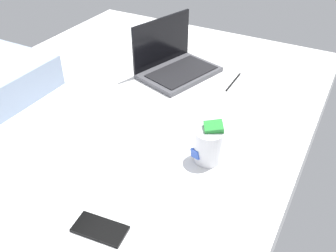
# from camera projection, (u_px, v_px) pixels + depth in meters

# --- Properties ---
(bed_mattress) EXTENTS (1.80, 1.40, 0.18)m
(bed_mattress) POSITION_uv_depth(u_px,v_px,m) (121.00, 123.00, 1.48)
(bed_mattress) COLOR white
(bed_mattress) RESTS_ON ground
(laptop) EXTENTS (0.38, 0.32, 0.23)m
(laptop) POSITION_uv_depth(u_px,v_px,m) (174.00, 64.00, 1.61)
(laptop) COLOR #4C4C51
(laptop) RESTS_ON bed_mattress
(snack_cup) EXTENTS (0.10, 0.09, 0.13)m
(snack_cup) POSITION_uv_depth(u_px,v_px,m) (208.00, 144.00, 1.13)
(snack_cup) COLOR silver
(snack_cup) RESTS_ON bed_mattress
(cell_phone) EXTENTS (0.08, 0.15, 0.01)m
(cell_phone) POSITION_uv_depth(u_px,v_px,m) (100.00, 229.00, 0.94)
(cell_phone) COLOR black
(cell_phone) RESTS_ON bed_mattress
(charger_cable) EXTENTS (0.17, 0.01, 0.01)m
(charger_cable) POSITION_uv_depth(u_px,v_px,m) (233.00, 82.00, 1.56)
(charger_cable) COLOR black
(charger_cable) RESTS_ON bed_mattress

